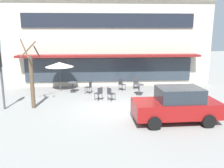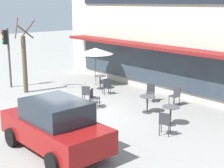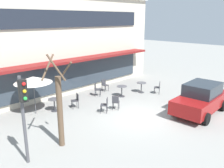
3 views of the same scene
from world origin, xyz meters
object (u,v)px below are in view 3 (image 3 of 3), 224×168
at_px(cafe_chair_0, 76,100).
at_px(street_tree, 60,107).
at_px(cafe_table_streetside, 141,86).
at_px(parked_sedan, 201,98).
at_px(cafe_table_by_tree, 122,89).
at_px(cafe_chair_4, 105,84).
at_px(traffic_light_pole, 23,107).
at_px(cafe_chair_1, 97,89).
at_px(cafe_chair_2, 105,104).
at_px(patio_umbrella_green_folded, 33,80).
at_px(cafe_chair_3, 158,87).
at_px(cafe_table_near_wall, 54,103).
at_px(cafe_chair_5, 116,101).

bearing_deg(cafe_chair_0, street_tree, -135.65).
xyz_separation_m(cafe_table_streetside, parked_sedan, (-0.76, -4.82, 0.36)).
relative_size(cafe_table_by_tree, cafe_chair_4, 0.85).
distance_m(cafe_table_by_tree, traffic_light_pole, 9.00).
xyz_separation_m(cafe_table_by_tree, cafe_chair_1, (-1.12, 1.37, 0.01)).
distance_m(cafe_chair_0, cafe_chair_2, 1.97).
bearing_deg(patio_umbrella_green_folded, cafe_chair_3, -20.08).
xyz_separation_m(cafe_table_near_wall, street_tree, (-1.96, -3.60, 1.23)).
xyz_separation_m(cafe_chair_1, parked_sedan, (2.06, -6.60, 0.35)).
relative_size(cafe_table_by_tree, cafe_chair_3, 0.85).
xyz_separation_m(cafe_table_by_tree, cafe_chair_3, (2.32, -1.46, 0.01)).
distance_m(cafe_table_by_tree, street_tree, 7.31).
bearing_deg(street_tree, cafe_chair_5, 13.84).
distance_m(cafe_table_by_tree, patio_umbrella_green_folded, 6.13).
bearing_deg(cafe_table_by_tree, cafe_table_streetside, -13.67).
distance_m(cafe_table_near_wall, cafe_table_streetside, 6.65).
bearing_deg(patio_umbrella_green_folded, cafe_chair_0, -22.95).
xyz_separation_m(cafe_table_streetside, cafe_chair_0, (-5.26, 0.98, 0.01)).
bearing_deg(street_tree, parked_sedan, -19.33).
bearing_deg(cafe_chair_4, cafe_chair_1, -159.66).
height_order(cafe_chair_0, parked_sedan, parked_sedan).
relative_size(cafe_chair_2, cafe_chair_3, 1.00).
bearing_deg(street_tree, patio_umbrella_green_folded, 76.27).
height_order(cafe_chair_0, cafe_chair_4, same).
xyz_separation_m(cafe_chair_2, street_tree, (-3.89, -1.27, 1.22)).
xyz_separation_m(patio_umbrella_green_folded, street_tree, (-0.99, -4.03, -0.27)).
distance_m(cafe_chair_4, traffic_light_pole, 9.78).
bearing_deg(cafe_chair_1, cafe_table_by_tree, -50.65).
bearing_deg(street_tree, cafe_chair_2, 18.12).
bearing_deg(cafe_chair_5, cafe_table_by_tree, 33.52).
bearing_deg(cafe_table_by_tree, street_tree, -159.34).
height_order(cafe_chair_3, street_tree, street_tree).
relative_size(patio_umbrella_green_folded, cafe_chair_4, 2.47).
distance_m(cafe_chair_0, cafe_chair_4, 3.85).
relative_size(cafe_table_near_wall, cafe_chair_2, 0.85).
distance_m(patio_umbrella_green_folded, traffic_light_pole, 5.02).
distance_m(cafe_table_near_wall, cafe_chair_1, 3.67).
bearing_deg(cafe_chair_2, cafe_chair_5, -10.18).
height_order(cafe_chair_2, traffic_light_pole, traffic_light_pole).
bearing_deg(cafe_chair_3, cafe_chair_4, 124.40).
bearing_deg(patio_umbrella_green_folded, cafe_table_streetside, -14.34).
bearing_deg(cafe_chair_5, parked_sedan, -51.43).
bearing_deg(cafe_chair_5, cafe_chair_3, -0.73).
relative_size(cafe_table_near_wall, cafe_chair_4, 0.85).
height_order(cafe_table_near_wall, cafe_chair_1, cafe_chair_1).
bearing_deg(cafe_table_streetside, traffic_light_pole, -166.76).
bearing_deg(cafe_chair_2, cafe_chair_1, 56.74).
distance_m(patio_umbrella_green_folded, cafe_chair_3, 8.73).
xyz_separation_m(cafe_table_near_wall, traffic_light_pole, (-3.59, -3.84, 1.78)).
relative_size(patio_umbrella_green_folded, parked_sedan, 0.52).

